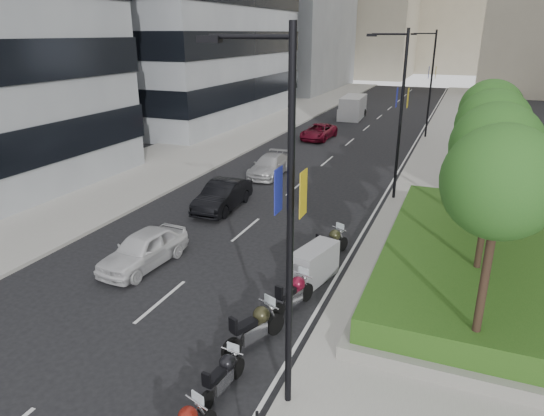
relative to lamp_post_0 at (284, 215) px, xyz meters
The scene contains 24 objects.
ground 6.62m from the lamp_post_0, 166.43° to the right, with size 160.00×160.00×0.00m, color black.
sidewalk_right 29.82m from the lamp_post_0, 80.49° to the left, with size 10.00×100.00×0.15m, color #9E9B93.
sidewalk_left 33.56m from the lamp_post_0, 119.10° to the left, with size 8.00×100.00×0.15m, color #9E9B93.
lane_edge 29.44m from the lamp_post_0, 90.88° to the left, with size 0.12×100.00×0.01m, color silver.
lane_centre 29.97m from the lamp_post_0, 101.01° to the left, with size 0.12×100.00×0.01m, color silver.
planter 11.73m from the lamp_post_0, 56.95° to the left, with size 10.00×14.00×0.40m, color gray.
hedge 11.50m from the lamp_post_0, 56.95° to the left, with size 9.40×13.40×0.80m, color #204A15.
tree_0 5.30m from the lamp_post_0, 34.56° to the left, with size 2.80×2.80×6.30m.
tree_1 8.25m from the lamp_post_0, 58.11° to the left, with size 2.80×2.80×6.30m.
tree_2 11.84m from the lamp_post_0, 68.40° to the left, with size 2.80×2.80×6.30m.
tree_3 15.62m from the lamp_post_0, 73.81° to the left, with size 2.80×2.80×6.30m.
lamp_post_0 is the anchor object (origin of this frame).
lamp_post_1 17.00m from the lamp_post_0, 90.00° to the left, with size 2.34×0.45×9.00m.
lamp_post_2 35.00m from the lamp_post_0, 90.00° to the left, with size 2.34×0.45×9.00m.
motorcycle_2 4.79m from the lamp_post_0, behind, with size 0.67×2.01×1.00m.
motorcycle_3 5.07m from the lamp_post_0, 129.44° to the left, with size 1.15×2.27×1.20m.
motorcycle_4 6.22m from the lamp_post_0, 105.90° to the left, with size 0.92×2.24×1.14m.
motorcycle_5 7.89m from the lamp_post_0, 100.26° to the left, with size 1.40×2.36×1.34m.
motorcycle_6 9.85m from the lamp_post_0, 97.60° to the left, with size 1.10×2.08×1.11m.
car_a 10.29m from the lamp_post_0, 146.92° to the left, with size 1.69×4.20×1.43m, color white.
car_b 15.16m from the lamp_post_0, 123.26° to the left, with size 1.57×4.50×1.48m, color black.
car_c 21.13m from the lamp_post_0, 113.12° to the left, with size 1.83×4.50×1.31m, color #B3B3B5.
car_d 32.58m from the lamp_post_0, 105.21° to the left, with size 2.17×4.70×1.31m, color maroon.
delivery_van 43.84m from the lamp_post_0, 100.87° to the left, with size 2.44×5.70×2.35m.
Camera 1 is at (7.58, -8.18, 8.78)m, focal length 32.00 mm.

